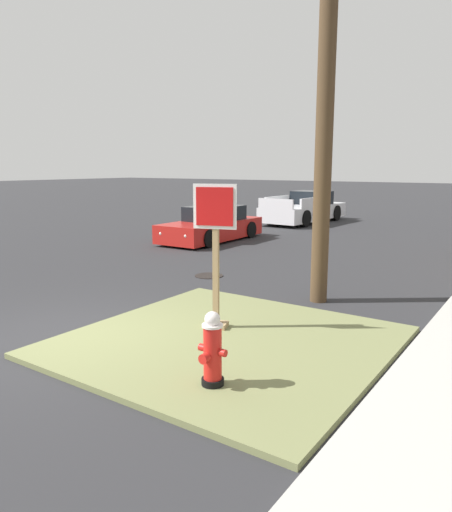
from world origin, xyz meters
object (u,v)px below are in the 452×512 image
Objects in this scene: utility_pole at (328,30)px; fire_hydrant at (212,351)px; parked_sedan_red at (212,226)px; manhole_cover at (209,276)px; stop_sign at (216,260)px; pickup_truck_white at (305,209)px.

fire_hydrant is at bearing -82.68° from utility_pole.
fire_hydrant is at bearing -53.94° from parked_sedan_red.
manhole_cover is at bearing 169.88° from utility_pole.
manhole_cover is 6.04m from utility_pole.
utility_pole is (0.63, 2.68, 3.92)m from stop_sign.
stop_sign is 9.98m from parked_sedan_red.
parked_sedan_red is 9.61m from utility_pole.
utility_pole is (3.16, -0.56, 5.12)m from manhole_cover.
stop_sign reaches higher than manhole_cover.
fire_hydrant is at bearing -55.48° from stop_sign.
manhole_cover is at bearing 128.00° from stop_sign.
utility_pole is (6.28, -12.66, 4.51)m from pickup_truck_white.
parked_sedan_red is at bearing 140.74° from utility_pole.
utility_pole is at bearing -10.12° from manhole_cover.
utility_pole reaches higher than manhole_cover.
manhole_cover is 0.16× the size of parked_sedan_red.
fire_hydrant is 18.39m from pickup_truck_white.
utility_pole is at bearing 97.32° from fire_hydrant.
pickup_truck_white is 0.56× the size of utility_pole.
manhole_cover is 12.51m from pickup_truck_white.
manhole_cover is 0.13× the size of pickup_truck_white.
stop_sign reaches higher than fire_hydrant.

